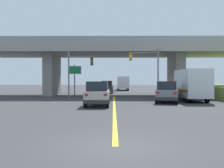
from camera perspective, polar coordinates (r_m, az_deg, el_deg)
ground at (r=35.65m, az=0.44°, el=-2.55°), size 160.00×160.00×0.00m
overpass_bridge at (r=35.75m, az=0.44°, el=6.33°), size 35.28×9.23×7.53m
lane_divider_stripe at (r=20.57m, az=0.51°, el=-5.04°), size 0.20×24.76×0.01m
suv_lead at (r=21.15m, az=-3.21°, el=-2.13°), size 1.93×4.76×2.02m
suv_crossing at (r=24.59m, az=12.19°, el=-1.74°), size 2.90×4.84×2.02m
box_truck at (r=27.08m, az=17.03°, el=-0.15°), size 2.33×7.33×3.16m
sedan_oncoming at (r=41.67m, az=-1.13°, el=-0.66°), size 1.96×4.73×2.02m
traffic_signal_nearside at (r=31.17m, az=8.18°, el=4.09°), size 3.59×0.36×5.97m
traffic_signal_farside at (r=30.25m, az=-7.84°, el=3.45°), size 2.98×0.36×5.50m
highway_sign at (r=32.78m, az=-8.38°, el=2.43°), size 1.73×0.17×4.10m
semi_truck_distant at (r=53.85m, az=2.46°, el=0.24°), size 2.33×7.44×2.87m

